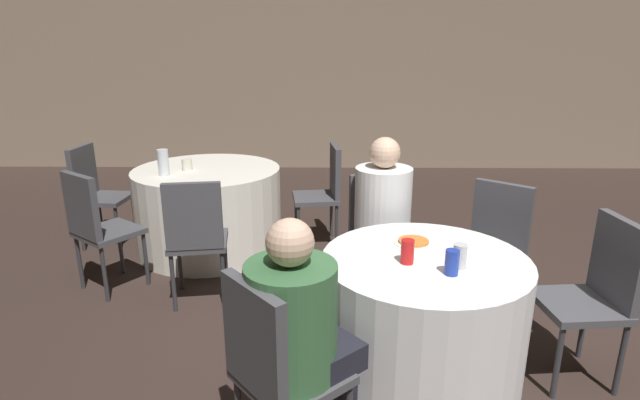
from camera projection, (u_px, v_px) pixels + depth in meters
name	position (u px, v px, depth m)	size (l,w,h in m)	color
ground_plane	(458.00, 389.00, 2.69)	(16.00, 16.00, 0.00)	#332621
wall_back	(376.00, 73.00, 7.21)	(16.00, 0.06, 2.80)	gray
table_near	(421.00, 323.00, 2.64)	(1.06, 1.06, 0.75)	white
table_far	(209.00, 209.00, 4.47)	(1.28, 1.28, 0.75)	white
chair_near_east	(598.00, 286.00, 2.65)	(0.44, 0.43, 0.93)	#47474C
chair_near_southwest	(273.00, 362.00, 2.01)	(0.56, 0.56, 0.93)	#47474C
chair_near_northeast	(494.00, 240.00, 3.27)	(0.56, 0.56, 0.93)	#47474C
chair_near_north	(378.00, 229.00, 3.47)	(0.46, 0.46, 0.93)	#47474C
chair_far_south	(196.00, 232.00, 3.42)	(0.46, 0.46, 0.93)	#47474C
chair_far_west	(94.00, 187.00, 4.51)	(0.43, 0.43, 0.93)	#47474C
chair_far_east	(326.00, 186.00, 4.53)	(0.45, 0.45, 0.93)	#47474C
chair_far_southwest	(95.00, 222.00, 3.61)	(0.56, 0.56, 0.93)	#47474C
person_green_jacket	(304.00, 339.00, 2.09)	(0.51, 0.50, 1.15)	black
person_white_shirt	(384.00, 226.00, 3.31)	(0.41, 0.53, 1.22)	black
pizza_plate_near	(413.00, 242.00, 2.71)	(0.22, 0.22, 0.02)	white
soda_can_blue	(452.00, 262.00, 2.33)	(0.07, 0.07, 0.12)	#1E38A5
soda_can_red	(407.00, 252.00, 2.45)	(0.07, 0.07, 0.12)	red
soda_can_silver	(460.00, 256.00, 2.40)	(0.07, 0.07, 0.12)	silver
bottle_far	(163.00, 163.00, 4.11)	(0.09, 0.09, 0.22)	silver
cup_far	(187.00, 165.00, 4.30)	(0.09, 0.09, 0.10)	silver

